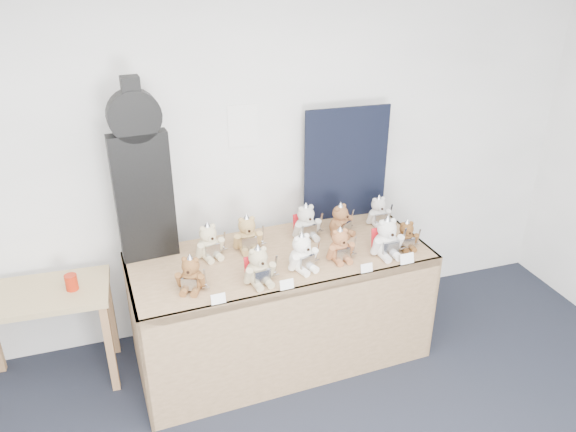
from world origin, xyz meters
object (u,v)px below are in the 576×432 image
object	(u,v)px
guitar_case	(141,174)
teddy_front_end	(406,236)
teddy_front_left	(259,267)
teddy_front_far_right	(387,239)
red_cup	(71,282)
teddy_front_far_left	(191,275)
teddy_front_right	(340,246)
teddy_back_centre_left	(247,235)
teddy_back_right	(341,221)
display_table	(285,283)
teddy_front_centre	(302,254)
teddy_back_end	(378,212)
teddy_back_centre_right	(306,223)
side_table	(42,308)
teddy_back_left	(209,242)

from	to	relation	value
guitar_case	teddy_front_end	bearing A→B (deg)	-19.29
teddy_front_left	teddy_front_far_right	xyz separation A→B (m)	(0.90, 0.07, 0.01)
red_cup	teddy_front_end	world-z (taller)	teddy_front_end
teddy_front_far_left	teddy_front_far_right	distance (m)	1.31
red_cup	teddy_front_right	bearing A→B (deg)	-12.09
red_cup	teddy_back_centre_left	distance (m)	1.17
teddy_front_far_left	teddy_back_right	world-z (taller)	teddy_back_right
display_table	teddy_front_centre	xyz separation A→B (m)	(0.08, -0.13, 0.29)
teddy_back_end	teddy_front_end	bearing A→B (deg)	-87.99
teddy_back_centre_right	teddy_back_end	xyz separation A→B (m)	(0.58, 0.03, -0.01)
guitar_case	red_cup	distance (m)	0.84
teddy_front_far_right	teddy_front_right	bearing A→B (deg)	171.10
side_table	teddy_back_end	world-z (taller)	teddy_back_end
display_table	teddy_back_end	xyz separation A→B (m)	(0.82, 0.30, 0.28)
teddy_front_right	teddy_back_end	xyz separation A→B (m)	(0.47, 0.39, -0.00)
guitar_case	side_table	bearing A→B (deg)	178.65
teddy_front_end	teddy_back_centre_left	distance (m)	1.08
red_cup	teddy_front_end	size ratio (longest dim) A/B	0.47
display_table	teddy_back_centre_left	size ratio (longest dim) A/B	7.40
teddy_front_far_right	red_cup	bearing A→B (deg)	166.48
display_table	teddy_front_far_right	world-z (taller)	teddy_front_far_right
teddy_back_centre_left	teddy_back_right	size ratio (longest dim) A/B	1.05
display_table	teddy_front_left	distance (m)	0.42
red_cup	teddy_back_left	xyz separation A→B (m)	(0.89, -0.06, 0.17)
guitar_case	teddy_back_end	distance (m)	1.72
teddy_front_far_right	teddy_back_left	bearing A→B (deg)	161.15
display_table	teddy_back_right	world-z (taller)	teddy_back_right
side_table	red_cup	xyz separation A→B (m)	(0.21, -0.03, 0.18)
teddy_front_far_left	teddy_front_end	xyz separation A→B (m)	(1.48, 0.06, -0.01)
guitar_case	teddy_back_centre_right	world-z (taller)	guitar_case
teddy_back_right	teddy_front_right	bearing A→B (deg)	-144.33
teddy_front_end	teddy_back_centre_left	size ratio (longest dim) A/B	0.82
side_table	teddy_front_far_left	xyz separation A→B (m)	(0.92, -0.45, 0.34)
red_cup	teddy_front_far_right	bearing A→B (deg)	-11.24
teddy_back_left	teddy_back_centre_left	world-z (taller)	teddy_back_centre_left
teddy_front_right	display_table	bearing A→B (deg)	162.81
side_table	teddy_back_left	size ratio (longest dim) A/B	3.27
red_cup	teddy_back_centre_left	bearing A→B (deg)	-2.03
teddy_back_centre_right	teddy_front_centre	bearing A→B (deg)	-119.67
guitar_case	teddy_front_centre	bearing A→B (deg)	-32.35
teddy_front_far_right	teddy_back_centre_left	size ratio (longest dim) A/B	1.10
teddy_front_far_right	teddy_back_end	size ratio (longest dim) A/B	1.23
guitar_case	teddy_front_left	world-z (taller)	guitar_case
teddy_front_centre	teddy_back_end	world-z (taller)	teddy_front_centre
teddy_front_end	teddy_back_right	world-z (taller)	teddy_back_right
teddy_back_centre_right	side_table	bearing A→B (deg)	172.23
teddy_front_right	teddy_front_centre	bearing A→B (deg)	-175.06
teddy_front_left	teddy_front_far_right	distance (m)	0.90
teddy_front_centre	teddy_back_centre_left	xyz separation A→B (m)	(-0.27, 0.36, -0.00)
red_cup	teddy_front_right	world-z (taller)	teddy_front_right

